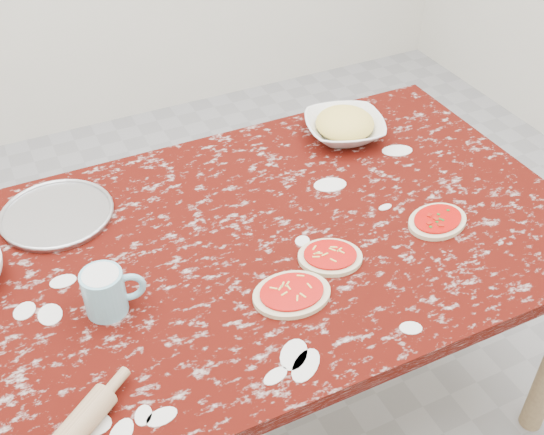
{
  "coord_description": "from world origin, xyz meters",
  "views": [
    {
      "loc": [
        -0.57,
        -1.18,
        1.87
      ],
      "look_at": [
        0.0,
        0.0,
        0.8
      ],
      "focal_mm": 44.05,
      "sensor_mm": 36.0,
      "label": 1
    }
  ],
  "objects": [
    {
      "name": "ground",
      "position": [
        0.0,
        0.0,
        0.0
      ],
      "size": [
        4.0,
        4.0,
        0.0
      ],
      "primitive_type": "plane",
      "color": "gray"
    },
    {
      "name": "worktable",
      "position": [
        0.0,
        0.0,
        0.67
      ],
      "size": [
        1.6,
        1.0,
        0.75
      ],
      "color": "#370803",
      "rests_on": "ground"
    },
    {
      "name": "pizza_tray",
      "position": [
        -0.49,
        0.31,
        0.76
      ],
      "size": [
        0.35,
        0.35,
        0.01
      ],
      "primitive_type": "cylinder",
      "rotation": [
        0.0,
        0.0,
        -0.21
      ],
      "color": "#B2B2B7",
      "rests_on": "worktable"
    },
    {
      "name": "cheese_bowl",
      "position": [
        0.4,
        0.32,
        0.78
      ],
      "size": [
        0.3,
        0.3,
        0.06
      ],
      "primitive_type": "imported",
      "rotation": [
        0.0,
        0.0,
        -0.27
      ],
      "color": "white",
      "rests_on": "worktable"
    },
    {
      "name": "flour_mug",
      "position": [
        -0.45,
        -0.08,
        0.81
      ],
      "size": [
        0.14,
        0.09,
        0.11
      ],
      "color": "#7CBDD1",
      "rests_on": "worktable"
    },
    {
      "name": "pizza_left",
      "position": [
        -0.06,
        -0.22,
        0.76
      ],
      "size": [
        0.2,
        0.16,
        0.02
      ],
      "color": "beige",
      "rests_on": "worktable"
    },
    {
      "name": "pizza_mid",
      "position": [
        0.08,
        -0.15,
        0.76
      ],
      "size": [
        0.2,
        0.19,
        0.02
      ],
      "color": "beige",
      "rests_on": "worktable"
    },
    {
      "name": "pizza_right",
      "position": [
        0.41,
        -0.16,
        0.76
      ],
      "size": [
        0.19,
        0.16,
        0.02
      ],
      "color": "beige",
      "rests_on": "worktable"
    }
  ]
}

